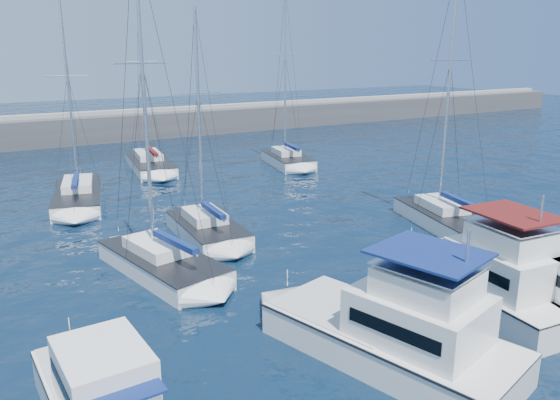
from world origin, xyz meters
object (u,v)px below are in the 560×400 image
sailboat_mid_b (162,262)px  sailboat_back_b (150,164)px  sailboat_back_a (78,196)px  motor_yacht_stbd_inner (489,280)px  sailboat_mid_c (207,229)px  sailboat_mid_e (445,217)px  motor_yacht_port_inner (400,332)px  motor_yacht_port_outer (102,399)px  sailboat_back_c (287,159)px

sailboat_mid_b → sailboat_back_b: sailboat_mid_b is taller
sailboat_back_a → motor_yacht_stbd_inner: bearing=-52.4°
sailboat_mid_b → sailboat_back_b: 24.40m
sailboat_mid_c → sailboat_back_b: sailboat_back_b is taller
sailboat_mid_c → sailboat_mid_e: (13.43, -5.25, 0.02)m
motor_yacht_stbd_inner → sailboat_back_a: bearing=120.1°
motor_yacht_port_inner → sailboat_mid_c: bearing=76.7°
sailboat_mid_c → sailboat_mid_e: 14.42m
sailboat_mid_e → motor_yacht_port_outer: bearing=-144.8°
sailboat_mid_b → sailboat_back_a: bearing=82.8°
sailboat_mid_c → sailboat_back_b: size_ratio=0.86×
motor_yacht_port_outer → sailboat_back_c: bearing=48.0°
sailboat_mid_c → sailboat_mid_e: sailboat_mid_e is taller
sailboat_back_a → sailboat_back_c: size_ratio=0.86×
sailboat_mid_c → sailboat_back_c: bearing=49.2°
motor_yacht_stbd_inner → sailboat_back_c: (7.66, 29.05, -0.58)m
motor_yacht_port_inner → motor_yacht_stbd_inner: 6.41m
sailboat_mid_b → sailboat_mid_e: sailboat_mid_e is taller
motor_yacht_port_inner → sailboat_back_b: (2.24, 35.14, -0.62)m
motor_yacht_port_inner → sailboat_back_c: 33.50m
motor_yacht_stbd_inner → sailboat_mid_e: 10.82m
motor_yacht_port_inner → sailboat_back_c: bearing=49.9°
motor_yacht_port_outer → sailboat_back_c: 37.18m
motor_yacht_port_outer → sailboat_mid_c: 16.31m
motor_yacht_port_outer → motor_yacht_port_inner: 9.71m
motor_yacht_port_inner → sailboat_mid_c: (-0.62, 15.27, -0.61)m
motor_yacht_stbd_inner → sailboat_back_b: sailboat_back_b is taller
motor_yacht_port_outer → sailboat_back_c: (23.47, 28.83, -0.39)m
sailboat_mid_b → sailboat_mid_e: 17.37m
motor_yacht_port_outer → motor_yacht_port_inner: size_ratio=0.66×
motor_yacht_port_outer → motor_yacht_stbd_inner: size_ratio=0.69×
sailboat_mid_b → sailboat_mid_c: (3.86, 3.59, -0.02)m
sailboat_back_c → sailboat_back_b: bearing=169.7°
sailboat_back_b → sailboat_mid_b: bearing=-98.3°
sailboat_back_c → sailboat_mid_c: bearing=-122.2°
motor_yacht_stbd_inner → sailboat_mid_e: (6.56, 8.59, -0.59)m
sailboat_mid_e → sailboat_back_c: bearing=101.6°
motor_yacht_port_inner → motor_yacht_stbd_inner: bearing=-2.7°
motor_yacht_port_inner → sailboat_mid_b: sailboat_mid_b is taller
motor_yacht_port_outer → motor_yacht_stbd_inner: 15.82m
motor_yacht_port_outer → sailboat_mid_e: size_ratio=0.40×
motor_yacht_stbd_inner → sailboat_back_a: sailboat_back_a is taller
motor_yacht_port_inner → motor_yacht_port_outer: bearing=154.6°
sailboat_back_c → sailboat_mid_b: bearing=-122.8°
sailboat_mid_b → sailboat_back_a: size_ratio=1.13×
sailboat_back_b → sailboat_back_c: bearing=-14.1°
sailboat_mid_e → motor_yacht_port_inner: bearing=-127.3°
motor_yacht_port_outer → motor_yacht_port_inner: (9.57, -1.65, 0.19)m
motor_yacht_port_outer → sailboat_mid_b: sailboat_mid_b is taller
motor_yacht_port_inner → sailboat_back_c: (13.90, 30.47, -0.58)m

